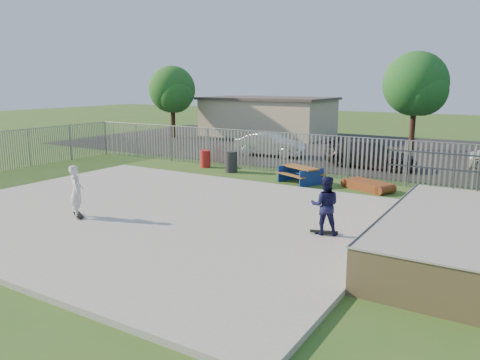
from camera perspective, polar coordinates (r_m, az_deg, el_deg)
The scene contains 18 objects.
ground at distance 16.08m, azimuth -10.32°, elevation -4.27°, with size 120.00×120.00×0.00m, color #326021.
concrete_slab at distance 16.06m, azimuth -10.33°, elevation -4.01°, with size 15.00×12.00×0.15m, color #A0A09B.
quarter_pipe at distance 13.11m, azimuth 26.28°, elevation -6.50°, with size 5.50×7.05×2.19m.
fence at distance 18.90m, azimuth 1.14°, elevation 1.45°, with size 26.04×16.02×2.00m.
picnic_table at distance 20.97m, azimuth 7.38°, elevation 0.66°, with size 2.20×2.05×0.74m.
funbox at distance 20.22m, azimuth 15.30°, elevation -0.65°, with size 2.05×1.58×0.37m.
trash_bin_red at distance 24.76m, azimuth -4.24°, elevation 2.60°, with size 0.54×0.54×0.89m, color #B11B1C.
trash_bin_grey at distance 23.34m, azimuth -1.10°, elevation 2.24°, with size 0.62×0.62×1.04m, color #262629.
parking_lot at distance 32.49m, azimuth 12.55°, elevation 3.77°, with size 40.00×18.00×0.02m, color black.
car_silver at distance 28.38m, azimuth 3.70°, elevation 4.33°, with size 1.46×4.19×1.38m, color silver.
car_dark at distance 25.42m, azimuth 15.54°, elevation 3.04°, with size 1.93×4.75×1.38m, color black.
building at distance 39.16m, azimuth 3.41°, elevation 7.72°, with size 10.40×6.40×3.20m.
tree_left at distance 38.12m, azimuth -8.27°, elevation 10.85°, with size 3.69×3.69×5.69m.
tree_mid at distance 32.77m, azimuth 20.62°, elevation 10.89°, with size 4.13×4.13×6.37m.
skateboard_a at distance 13.69m, azimuth 10.20°, elevation -6.31°, with size 0.82×0.47×0.08m.
skateboard_b at distance 16.02m, azimuth -19.10°, elevation -4.11°, with size 0.79×0.57×0.08m.
skater_navy at distance 13.46m, azimuth 10.33°, elevation -3.06°, with size 0.82×0.64×1.68m, color #13153D.
skater_white at distance 15.83m, azimuth -19.30°, elevation -1.31°, with size 0.61×0.40×1.68m, color silver.
Camera 1 is at (10.38, -11.46, 4.41)m, focal length 35.00 mm.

